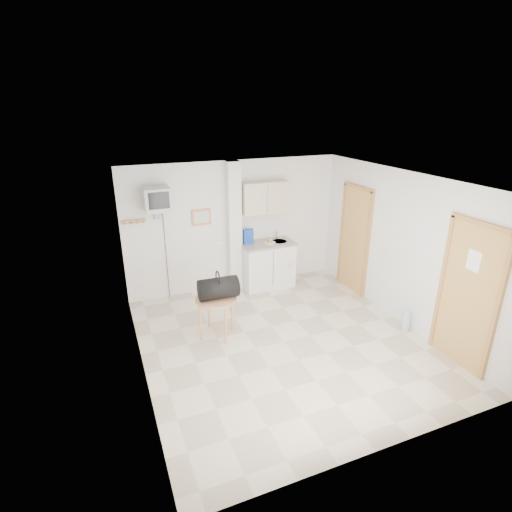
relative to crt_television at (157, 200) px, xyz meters
name	(u,v)px	position (x,y,z in m)	size (l,w,h in m)	color
ground	(284,342)	(1.45, -2.02, -1.94)	(4.50, 4.50, 0.00)	beige
room_envelope	(299,245)	(1.69, -1.93, -0.40)	(4.24, 4.54, 2.55)	white
kitchenette	(267,248)	(2.02, -0.02, -1.13)	(1.03, 0.58, 2.10)	white
crt_television	(157,200)	(0.00, 0.00, 0.00)	(0.44, 0.45, 2.15)	slate
round_table	(216,303)	(0.55, -1.43, -1.36)	(0.65, 0.65, 0.66)	tan
duffel_bag	(218,288)	(0.59, -1.45, -1.11)	(0.61, 0.35, 0.45)	black
water_bottle	(406,321)	(3.43, -2.45, -1.77)	(0.12, 0.12, 0.37)	#A1BFD9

